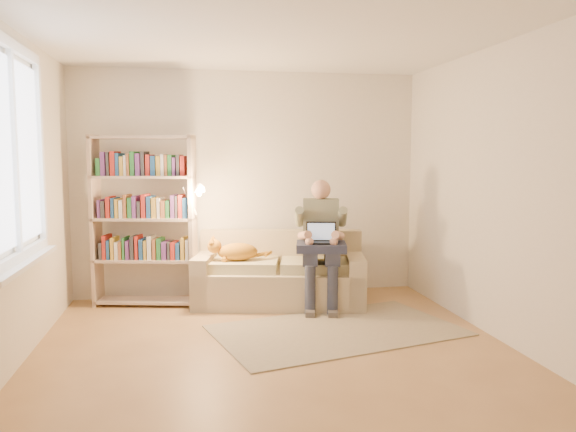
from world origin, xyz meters
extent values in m
plane|color=#997145|center=(0.00, 0.00, 0.00)|extent=(4.50, 4.50, 0.00)
cube|color=white|center=(0.00, 0.00, 2.60)|extent=(4.00, 4.50, 0.02)
cube|color=silver|center=(-2.00, 0.00, 1.30)|extent=(0.02, 4.50, 2.60)
cube|color=silver|center=(2.00, 0.00, 1.30)|extent=(0.02, 4.50, 2.60)
cube|color=silver|center=(0.00, 2.25, 1.30)|extent=(4.00, 0.02, 2.60)
cube|color=silver|center=(0.00, -2.25, 1.30)|extent=(4.00, 0.02, 2.60)
plane|color=white|center=(-1.97, 0.20, 1.65)|extent=(0.00, 1.50, 1.50)
cube|color=white|center=(-1.96, 0.20, 2.44)|extent=(0.05, 1.50, 0.08)
cube|color=white|center=(-1.96, 0.20, 0.86)|extent=(0.05, 1.50, 0.08)
cube|color=white|center=(-1.96, 0.20, 1.65)|extent=(0.04, 0.05, 1.50)
cube|color=white|center=(-1.92, 0.20, 0.81)|extent=(0.12, 1.52, 0.04)
cube|color=tan|center=(0.28, 1.70, 0.19)|extent=(1.97, 1.19, 0.39)
cube|color=tan|center=(0.35, 2.01, 0.58)|extent=(1.83, 0.56, 0.39)
cube|color=tan|center=(-0.53, 1.87, 0.28)|extent=(0.35, 0.85, 0.55)
cube|color=tan|center=(1.09, 1.53, 0.28)|extent=(0.35, 0.85, 0.55)
cube|color=beige|center=(-0.13, 1.74, 0.44)|extent=(0.88, 0.70, 0.11)
cube|color=beige|center=(0.68, 1.57, 0.44)|extent=(0.88, 0.70, 0.11)
cube|color=gray|center=(0.73, 1.63, 0.90)|extent=(0.42, 0.29, 0.53)
sphere|color=tan|center=(0.72, 1.61, 1.26)|extent=(0.21, 0.21, 0.21)
cube|color=#2F3242|center=(0.56, 1.41, 0.58)|extent=(0.24, 0.45, 0.16)
cube|color=#2F3242|center=(0.79, 1.36, 0.58)|extent=(0.24, 0.45, 0.16)
cylinder|color=#2F3242|center=(0.52, 1.21, 0.26)|extent=(0.11, 0.11, 0.51)
cylinder|color=#2F3242|center=(0.74, 1.16, 0.26)|extent=(0.11, 0.11, 0.51)
ellipsoid|color=gold|center=(-0.14, 1.71, 0.59)|extent=(0.47, 0.31, 0.19)
sphere|color=gold|center=(-0.39, 1.73, 0.66)|extent=(0.15, 0.15, 0.15)
cylinder|color=gold|center=(0.09, 1.71, 0.55)|extent=(0.22, 0.08, 0.06)
cube|color=#242940|center=(0.65, 1.38, 0.68)|extent=(0.59, 0.52, 0.09)
cube|color=black|center=(0.65, 1.34, 0.73)|extent=(0.35, 0.28, 0.02)
cube|color=black|center=(0.67, 1.45, 0.83)|extent=(0.33, 0.16, 0.20)
plane|color=#8CA5CC|center=(0.67, 1.45, 0.83)|extent=(0.30, 0.17, 0.26)
cube|color=#BBA38D|center=(-1.69, 2.01, 0.93)|extent=(0.10, 0.28, 1.85)
cube|color=#BBA38D|center=(-0.65, 1.79, 0.93)|extent=(0.10, 0.28, 1.85)
cube|color=#BBA38D|center=(-1.17, 1.90, 0.05)|extent=(1.14, 0.50, 0.03)
cube|color=#BBA38D|center=(-1.17, 1.90, 0.50)|extent=(1.14, 0.50, 0.03)
cube|color=#BBA38D|center=(-1.17, 1.90, 0.95)|extent=(1.14, 0.50, 0.03)
cube|color=#BBA38D|center=(-1.17, 1.90, 1.40)|extent=(1.14, 0.50, 0.03)
cube|color=#BBA38D|center=(-1.17, 1.90, 1.82)|extent=(1.14, 0.50, 0.03)
cube|color=#1E4C8C|center=(-1.17, 1.90, 0.63)|extent=(0.97, 0.41, 0.22)
cube|color=gold|center=(-1.17, 1.90, 1.08)|extent=(0.97, 0.41, 0.22)
cube|color=silver|center=(-1.17, 1.90, 1.53)|extent=(0.97, 0.41, 0.22)
cylinder|color=white|center=(-0.73, 1.81, 0.99)|extent=(0.10, 0.10, 0.04)
cone|color=white|center=(-0.60, 1.66, 1.27)|extent=(0.15, 0.17, 0.15)
cube|color=gray|center=(0.65, 0.64, 0.01)|extent=(2.48, 1.83, 0.01)
camera|label=1|loc=(-0.68, -4.29, 1.61)|focal=35.00mm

